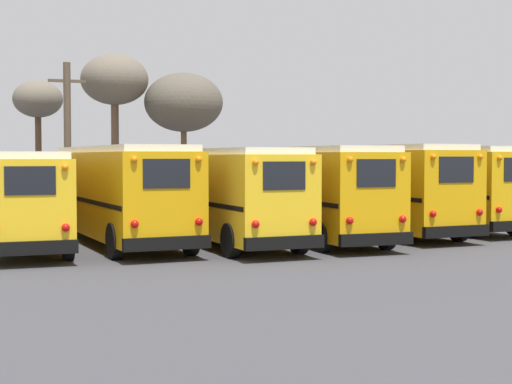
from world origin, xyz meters
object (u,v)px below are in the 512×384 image
object	(u,v)px
school_bus_3	(308,190)
school_bus_5	(434,185)
school_bus_1	(120,191)
school_bus_2	(222,192)
bare_tree_1	(115,82)
school_bus_0	(18,195)
school_bus_4	(374,186)
bare_tree_2	(184,103)
bare_tree_0	(38,102)
utility_pole	(68,137)

from	to	relation	value
school_bus_3	school_bus_5	size ratio (longest dim) A/B	1.03
school_bus_1	school_bus_2	bearing A→B (deg)	-19.14
bare_tree_1	school_bus_0	bearing A→B (deg)	-112.65
school_bus_0	school_bus_5	distance (m)	16.15
school_bus_4	school_bus_5	bearing A→B (deg)	14.21
school_bus_4	bare_tree_2	world-z (taller)	bare_tree_2
school_bus_1	school_bus_2	size ratio (longest dim) A/B	1.05
school_bus_0	school_bus_4	bearing A→B (deg)	-1.84
school_bus_3	school_bus_4	bearing A→B (deg)	18.65
school_bus_0	school_bus_3	bearing A→B (deg)	-8.83
bare_tree_0	bare_tree_2	world-z (taller)	bare_tree_2
school_bus_4	school_bus_1	bearing A→B (deg)	-179.41
school_bus_5	bare_tree_1	bearing A→B (deg)	126.82
school_bus_4	school_bus_5	xyz separation A→B (m)	(3.23, 0.82, -0.02)
school_bus_4	school_bus_5	distance (m)	3.33
utility_pole	bare_tree_2	size ratio (longest dim) A/B	1.03
school_bus_2	utility_pole	world-z (taller)	utility_pole
school_bus_0	bare_tree_1	xyz separation A→B (m)	(5.89, 14.10, 5.12)
school_bus_2	bare_tree_2	bearing A→B (deg)	79.01
school_bus_2	school_bus_5	distance (m)	9.90
school_bus_3	bare_tree_0	distance (m)	22.61
school_bus_3	school_bus_4	world-z (taller)	school_bus_4
school_bus_0	school_bus_3	xyz separation A→B (m)	(9.68, -1.50, 0.08)
school_bus_1	bare_tree_1	bearing A→B (deg)	79.70
school_bus_0	school_bus_5	size ratio (longest dim) A/B	1.12
school_bus_1	bare_tree_2	bearing A→B (deg)	66.14
bare_tree_0	school_bus_2	bearing A→B (deg)	-79.55
school_bus_5	bare_tree_2	distance (m)	15.16
school_bus_3	school_bus_4	xyz separation A→B (m)	(3.23, 1.09, 0.05)
school_bus_2	school_bus_3	bearing A→B (deg)	2.30
school_bus_2	school_bus_0	bearing A→B (deg)	165.80
school_bus_0	bare_tree_0	size ratio (longest dim) A/B	1.52
bare_tree_1	bare_tree_2	distance (m)	3.71
school_bus_2	bare_tree_2	xyz separation A→B (m)	(2.91, 15.01, 4.01)
bare_tree_0	school_bus_3	bearing A→B (deg)	-71.27
school_bus_1	school_bus_5	size ratio (longest dim) A/B	1.08
school_bus_2	utility_pole	distance (m)	14.79
school_bus_0	school_bus_2	size ratio (longest dim) A/B	1.09
utility_pole	bare_tree_2	xyz separation A→B (m)	(6.09, 0.73, 1.88)
school_bus_0	bare_tree_0	xyz separation A→B (m)	(2.55, 19.52, 4.37)
school_bus_0	school_bus_5	world-z (taller)	school_bus_5
bare_tree_2	utility_pole	bearing A→B (deg)	-173.21
school_bus_1	school_bus_4	xyz separation A→B (m)	(9.68, 0.10, 0.02)
bare_tree_1	bare_tree_2	bearing A→B (deg)	-11.80
school_bus_3	utility_pole	xyz separation A→B (m)	(-6.41, 14.15, 2.11)
school_bus_3	school_bus_4	distance (m)	3.41
bare_tree_0	utility_pole	bearing A→B (deg)	-84.01
school_bus_5	bare_tree_0	size ratio (longest dim) A/B	1.35
school_bus_3	bare_tree_1	world-z (taller)	bare_tree_1
bare_tree_1	utility_pole	bearing A→B (deg)	-150.87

